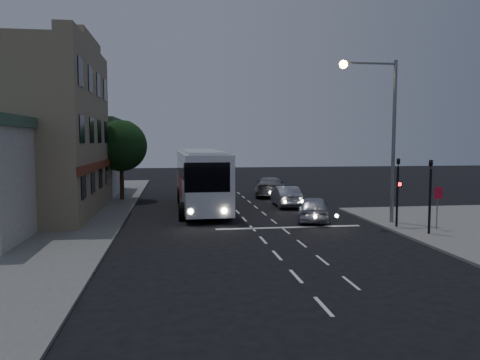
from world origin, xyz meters
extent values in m
plane|color=black|center=(0.00, 0.00, 0.00)|extent=(120.00, 120.00, 0.00)
cube|color=slate|center=(-13.00, 8.00, 0.06)|extent=(12.00, 50.00, 0.12)
cube|color=silver|center=(0.00, -10.00, 0.01)|extent=(0.12, 1.60, 0.01)
cube|color=silver|center=(0.00, -7.00, 0.01)|extent=(0.12, 1.60, 0.01)
cube|color=silver|center=(0.00, -4.00, 0.01)|extent=(0.12, 1.60, 0.01)
cube|color=silver|center=(0.00, -1.00, 0.01)|extent=(0.12, 1.60, 0.01)
cube|color=silver|center=(0.00, 2.00, 0.01)|extent=(0.12, 1.60, 0.01)
cube|color=silver|center=(0.00, 5.00, 0.01)|extent=(0.12, 1.60, 0.01)
cube|color=silver|center=(0.00, 8.00, 0.01)|extent=(0.12, 1.60, 0.01)
cube|color=silver|center=(0.00, 11.00, 0.01)|extent=(0.12, 1.60, 0.01)
cube|color=silver|center=(0.00, 14.00, 0.01)|extent=(0.12, 1.60, 0.01)
cube|color=silver|center=(0.00, 17.00, 0.01)|extent=(0.12, 1.60, 0.01)
cube|color=silver|center=(1.60, -8.00, 0.01)|extent=(0.10, 1.50, 0.01)
cube|color=silver|center=(1.60, -5.00, 0.01)|extent=(0.10, 1.50, 0.01)
cube|color=silver|center=(1.60, -2.00, 0.01)|extent=(0.10, 1.50, 0.01)
cube|color=silver|center=(1.60, 1.00, 0.01)|extent=(0.10, 1.50, 0.01)
cube|color=silver|center=(1.60, 4.00, 0.01)|extent=(0.10, 1.50, 0.01)
cube|color=silver|center=(1.60, 7.00, 0.01)|extent=(0.10, 1.50, 0.01)
cube|color=silver|center=(1.60, 10.00, 0.01)|extent=(0.10, 1.50, 0.01)
cube|color=silver|center=(1.60, 13.00, 0.01)|extent=(0.10, 1.50, 0.01)
cube|color=silver|center=(1.60, 16.00, 0.01)|extent=(0.10, 1.50, 0.01)
cube|color=silver|center=(1.60, 19.00, 0.01)|extent=(0.10, 1.50, 0.01)
cube|color=silver|center=(2.00, 2.00, 0.01)|extent=(8.00, 0.35, 0.01)
cube|color=white|center=(-2.34, 9.72, 2.14)|extent=(3.10, 13.24, 3.51)
cube|color=white|center=(-2.34, 9.72, 3.95)|extent=(2.65, 12.79, 0.20)
cube|color=black|center=(-2.34, 3.19, 2.69)|extent=(2.53, 0.20, 1.65)
cube|color=black|center=(-0.95, 10.27, 2.85)|extent=(0.34, 10.98, 0.99)
cube|color=black|center=(-3.72, 10.27, 2.85)|extent=(0.34, 10.98, 0.99)
cube|color=maroon|center=(-0.94, 10.82, 1.65)|extent=(0.20, 6.04, 1.54)
cube|color=maroon|center=(-3.73, 10.82, 1.65)|extent=(0.20, 6.04, 1.54)
cylinder|color=black|center=(-3.71, 5.11, 0.55)|extent=(0.41, 1.11, 1.10)
cylinder|color=black|center=(-0.97, 5.11, 0.55)|extent=(0.41, 1.11, 1.10)
cylinder|color=black|center=(-3.71, 12.46, 0.55)|extent=(0.41, 1.11, 1.10)
cylinder|color=black|center=(-0.97, 12.46, 0.55)|extent=(0.41, 1.11, 1.10)
cylinder|color=black|center=(-3.71, 14.33, 0.55)|extent=(0.41, 1.11, 1.10)
cylinder|color=black|center=(-0.97, 14.33, 0.55)|extent=(0.41, 1.11, 1.10)
cylinder|color=#FFF2CC|center=(-3.27, 3.11, 0.82)|extent=(0.29, 0.06, 0.29)
cylinder|color=#FFF2CC|center=(-1.40, 3.11, 0.82)|extent=(0.29, 0.06, 0.29)
imported|color=#ABACB9|center=(3.93, 3.80, 0.73)|extent=(2.91, 4.63, 1.47)
imported|color=#AAAAB4|center=(3.78, 10.07, 0.73)|extent=(1.71, 4.49, 1.46)
imported|color=#959497|center=(3.96, 16.42, 0.82)|extent=(3.68, 6.06, 1.64)
cylinder|color=black|center=(7.60, 0.80, 1.72)|extent=(0.12, 0.12, 3.20)
imported|color=black|center=(7.60, 0.80, 3.77)|extent=(0.15, 0.18, 0.90)
cube|color=black|center=(7.60, 0.62, 2.42)|extent=(0.25, 0.12, 0.30)
cube|color=#FF0C0C|center=(7.60, 0.55, 2.42)|extent=(0.16, 0.02, 0.18)
cylinder|color=black|center=(8.30, -1.20, 1.72)|extent=(0.12, 0.12, 3.20)
imported|color=black|center=(8.30, -1.20, 3.77)|extent=(0.18, 0.15, 0.90)
cylinder|color=slate|center=(9.30, -0.20, 1.12)|extent=(0.06, 0.06, 2.00)
cube|color=red|center=(9.30, -0.27, 2.02)|extent=(0.45, 0.03, 0.60)
cylinder|color=slate|center=(8.00, 2.20, 4.62)|extent=(0.20, 0.20, 9.00)
cylinder|color=slate|center=(6.50, 2.20, 8.92)|extent=(3.00, 0.12, 0.12)
sphere|color=#FFBF59|center=(5.00, 2.20, 8.82)|extent=(0.44, 0.44, 0.44)
cube|color=#887E57|center=(-14.00, 8.00, 5.12)|extent=(10.00, 12.00, 10.00)
cube|color=#887E57|center=(-9.50, 8.00, 10.37)|extent=(1.00, 12.00, 0.50)
cube|color=#887E57|center=(-9.50, 8.00, 10.87)|extent=(1.00, 6.00, 0.50)
cube|color=maroon|center=(-8.95, 8.00, 3.12)|extent=(0.15, 12.00, 0.50)
cube|color=black|center=(-8.98, 3.50, 2.32)|extent=(0.06, 1.30, 1.50)
cube|color=black|center=(-8.98, 6.50, 2.32)|extent=(0.06, 1.30, 1.50)
cube|color=black|center=(-8.98, 9.50, 2.32)|extent=(0.06, 1.30, 1.50)
cube|color=black|center=(-8.98, 12.50, 2.32)|extent=(0.06, 1.30, 1.50)
cube|color=black|center=(-8.98, 3.50, 5.32)|extent=(0.06, 1.30, 1.50)
cube|color=black|center=(-8.98, 6.50, 5.32)|extent=(0.06, 1.30, 1.50)
cube|color=black|center=(-8.98, 9.50, 5.32)|extent=(0.06, 1.30, 1.50)
cube|color=black|center=(-8.98, 12.50, 5.32)|extent=(0.06, 1.30, 1.50)
cube|color=black|center=(-8.98, 3.50, 8.32)|extent=(0.06, 1.30, 1.50)
cube|color=black|center=(-8.98, 6.50, 8.32)|extent=(0.06, 1.30, 1.50)
cube|color=black|center=(-8.98, 9.50, 8.32)|extent=(0.06, 1.30, 1.50)
cube|color=black|center=(-8.98, 12.50, 8.32)|extent=(0.06, 1.30, 1.50)
cube|color=silver|center=(-13.50, 20.00, 3.12)|extent=(9.00, 9.00, 6.00)
cube|color=#426048|center=(-13.50, 20.00, 6.37)|extent=(9.40, 9.40, 0.50)
cylinder|color=black|center=(-8.20, 15.00, 1.52)|extent=(0.32, 0.32, 2.80)
sphere|color=black|center=(-8.20, 15.00, 4.32)|extent=(4.00, 4.00, 4.00)
sphere|color=#21501C|center=(-8.00, 15.60, 5.02)|extent=(2.60, 2.60, 2.60)
sphere|color=black|center=(-8.50, 14.40, 4.72)|extent=(2.40, 2.40, 2.40)
camera|label=1|loc=(-4.17, -22.45, 4.69)|focal=35.00mm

